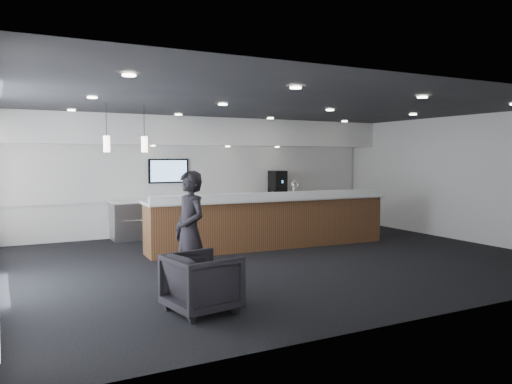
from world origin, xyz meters
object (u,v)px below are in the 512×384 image
service_counter (270,222)px  coffee_machine (278,183)px  armchair (202,283)px  lounge_guest (190,232)px

service_counter → coffee_machine: coffee_machine is taller
service_counter → armchair: (-3.05, -3.64, -0.19)m
service_counter → lounge_guest: (-2.85, -2.66, 0.33)m
coffee_machine → armchair: size_ratio=0.79×
armchair → lounge_guest: 1.13m
armchair → coffee_machine: bearing=-46.6°
armchair → lounge_guest: bearing=-20.8°
service_counter → armchair: bearing=-127.0°
lounge_guest → armchair: bearing=-20.4°
coffee_machine → armchair: coffee_machine is taller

